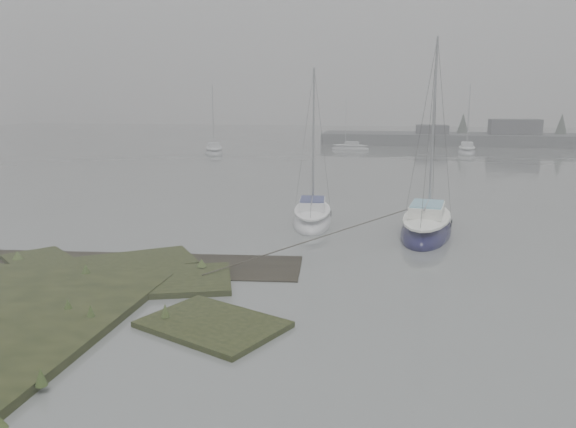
# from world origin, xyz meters

# --- Properties ---
(ground) EXTENTS (160.00, 160.00, 0.00)m
(ground) POSITION_xyz_m (0.00, 30.00, 0.00)
(ground) COLOR slate
(ground) RESTS_ON ground
(far_shoreline) EXTENTS (60.00, 8.00, 4.15)m
(far_shoreline) POSITION_xyz_m (26.84, 61.90, 0.85)
(far_shoreline) COLOR #4C4F51
(far_shoreline) RESTS_ON ground
(sailboat_main) EXTENTS (3.02, 6.71, 9.15)m
(sailboat_main) POSITION_xyz_m (6.59, 11.13, 0.28)
(sailboat_main) COLOR #0F0D34
(sailboat_main) RESTS_ON ground
(sailboat_white) EXTENTS (2.42, 5.74, 7.87)m
(sailboat_white) POSITION_xyz_m (1.32, 12.40, 0.24)
(sailboat_white) COLOR silver
(sailboat_white) RESTS_ON ground
(sailboat_far_a) EXTENTS (3.61, 5.94, 7.97)m
(sailboat_far_a) POSITION_xyz_m (-13.72, 43.99, 0.25)
(sailboat_far_a) COLOR #B0B7BA
(sailboat_far_a) RESTS_ON ground
(sailboat_far_b) EXTENTS (2.29, 5.71, 7.87)m
(sailboat_far_b) POSITION_xyz_m (13.00, 49.77, 0.24)
(sailboat_far_b) COLOR silver
(sailboat_far_b) RESTS_ON ground
(sailboat_far_c) EXTENTS (4.58, 2.09, 6.24)m
(sailboat_far_c) POSITION_xyz_m (0.25, 51.65, 0.19)
(sailboat_far_c) COLOR #B0B5BA
(sailboat_far_c) RESTS_ON ground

